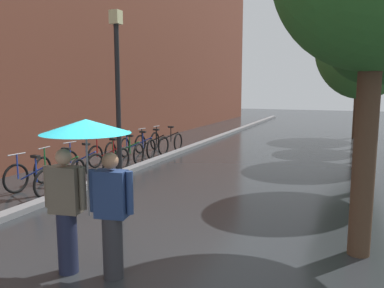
{
  "coord_description": "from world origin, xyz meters",
  "views": [
    {
      "loc": [
        2.71,
        -4.34,
        2.45
      ],
      "look_at": [
        -0.14,
        2.6,
        1.35
      ],
      "focal_mm": 36.22,
      "sensor_mm": 36.0,
      "label": 1
    }
  ],
  "objects_px": {
    "street_tree_4": "(361,41)",
    "street_tree_2": "(364,45)",
    "parked_bicycle_3": "(108,157)",
    "parked_bicycle_7": "(166,141)",
    "street_tree_1": "(378,16)",
    "parked_bicycle_4": "(124,153)",
    "street_lamp_post": "(118,86)",
    "parked_bicycle_6": "(152,144)",
    "parked_bicycle_1": "(60,170)",
    "parked_bicycle_2": "(82,163)",
    "parked_bicycle_5": "(138,147)",
    "street_tree_3": "(363,54)",
    "couple_under_umbrella": "(87,172)",
    "parked_bicycle_0": "(31,180)"
  },
  "relations": [
    {
      "from": "street_tree_4",
      "to": "street_tree_2",
      "type": "bearing_deg",
      "value": -89.77
    },
    {
      "from": "parked_bicycle_3",
      "to": "parked_bicycle_7",
      "type": "bearing_deg",
      "value": 89.5
    },
    {
      "from": "street_tree_1",
      "to": "parked_bicycle_3",
      "type": "relative_size",
      "value": 4.94
    },
    {
      "from": "parked_bicycle_4",
      "to": "street_lamp_post",
      "type": "relative_size",
      "value": 0.26
    },
    {
      "from": "parked_bicycle_7",
      "to": "parked_bicycle_6",
      "type": "bearing_deg",
      "value": -94.59
    },
    {
      "from": "street_tree_4",
      "to": "parked_bicycle_1",
      "type": "bearing_deg",
      "value": -118.76
    },
    {
      "from": "parked_bicycle_1",
      "to": "parked_bicycle_6",
      "type": "bearing_deg",
      "value": 89.8
    },
    {
      "from": "parked_bicycle_1",
      "to": "parked_bicycle_2",
      "type": "xyz_separation_m",
      "value": [
        -0.04,
        0.91,
        0.0
      ]
    },
    {
      "from": "street_tree_1",
      "to": "parked_bicycle_4",
      "type": "height_order",
      "value": "street_tree_1"
    },
    {
      "from": "street_tree_4",
      "to": "parked_bicycle_2",
      "type": "height_order",
      "value": "street_tree_4"
    },
    {
      "from": "parked_bicycle_5",
      "to": "parked_bicycle_7",
      "type": "xyz_separation_m",
      "value": [
        0.17,
        1.91,
        0.0
      ]
    },
    {
      "from": "parked_bicycle_3",
      "to": "parked_bicycle_6",
      "type": "distance_m",
      "value": 2.84
    },
    {
      "from": "street_tree_3",
      "to": "parked_bicycle_1",
      "type": "relative_size",
      "value": 4.54
    },
    {
      "from": "street_tree_3",
      "to": "street_lamp_post",
      "type": "height_order",
      "value": "street_tree_3"
    },
    {
      "from": "parked_bicycle_7",
      "to": "couple_under_umbrella",
      "type": "distance_m",
      "value": 10.27
    },
    {
      "from": "parked_bicycle_0",
      "to": "parked_bicycle_7",
      "type": "distance_m",
      "value": 7.01
    },
    {
      "from": "street_tree_2",
      "to": "street_tree_3",
      "type": "bearing_deg",
      "value": 89.36
    },
    {
      "from": "street_tree_3",
      "to": "couple_under_umbrella",
      "type": "relative_size",
      "value": 2.55
    },
    {
      "from": "parked_bicycle_0",
      "to": "parked_bicycle_3",
      "type": "bearing_deg",
      "value": 90.87
    },
    {
      "from": "parked_bicycle_0",
      "to": "couple_under_umbrella",
      "type": "relative_size",
      "value": 0.56
    },
    {
      "from": "street_tree_3",
      "to": "street_tree_1",
      "type": "bearing_deg",
      "value": -88.91
    },
    {
      "from": "parked_bicycle_4",
      "to": "parked_bicycle_5",
      "type": "relative_size",
      "value": 1.0
    },
    {
      "from": "parked_bicycle_0",
      "to": "street_tree_4",
      "type": "bearing_deg",
      "value": 63.56
    },
    {
      "from": "couple_under_umbrella",
      "to": "parked_bicycle_4",
      "type": "bearing_deg",
      "value": 118.73
    },
    {
      "from": "parked_bicycle_1",
      "to": "parked_bicycle_3",
      "type": "height_order",
      "value": "same"
    },
    {
      "from": "parked_bicycle_1",
      "to": "parked_bicycle_3",
      "type": "bearing_deg",
      "value": 88.09
    },
    {
      "from": "street_tree_4",
      "to": "parked_bicycle_1",
      "type": "xyz_separation_m",
      "value": [
        -6.99,
        -12.74,
        -4.25
      ]
    },
    {
      "from": "parked_bicycle_2",
      "to": "parked_bicycle_4",
      "type": "xyz_separation_m",
      "value": [
        0.13,
        1.99,
        0.0
      ]
    },
    {
      "from": "street_tree_2",
      "to": "parked_bicycle_3",
      "type": "distance_m",
      "value": 8.73
    },
    {
      "from": "parked_bicycle_4",
      "to": "couple_under_umbrella",
      "type": "relative_size",
      "value": 0.54
    },
    {
      "from": "street_tree_2",
      "to": "parked_bicycle_7",
      "type": "distance_m",
      "value": 7.71
    },
    {
      "from": "street_tree_2",
      "to": "street_lamp_post",
      "type": "height_order",
      "value": "street_tree_2"
    },
    {
      "from": "street_lamp_post",
      "to": "street_tree_1",
      "type": "bearing_deg",
      "value": 16.75
    },
    {
      "from": "parked_bicycle_7",
      "to": "couple_under_umbrella",
      "type": "relative_size",
      "value": 0.53
    },
    {
      "from": "parked_bicycle_3",
      "to": "couple_under_umbrella",
      "type": "relative_size",
      "value": 0.55
    },
    {
      "from": "parked_bicycle_3",
      "to": "couple_under_umbrella",
      "type": "xyz_separation_m",
      "value": [
        3.61,
        -5.69,
        1.0
      ]
    },
    {
      "from": "parked_bicycle_7",
      "to": "street_lamp_post",
      "type": "distance_m",
      "value": 5.94
    },
    {
      "from": "parked_bicycle_3",
      "to": "street_tree_1",
      "type": "bearing_deg",
      "value": 1.92
    },
    {
      "from": "street_lamp_post",
      "to": "parked_bicycle_4",
      "type": "bearing_deg",
      "value": 119.81
    },
    {
      "from": "parked_bicycle_7",
      "to": "street_lamp_post",
      "type": "bearing_deg",
      "value": -76.06
    },
    {
      "from": "street_tree_1",
      "to": "parked_bicycle_1",
      "type": "height_order",
      "value": "street_tree_1"
    },
    {
      "from": "parked_bicycle_7",
      "to": "couple_under_umbrella",
      "type": "bearing_deg",
      "value": -69.53
    },
    {
      "from": "parked_bicycle_1",
      "to": "street_lamp_post",
      "type": "bearing_deg",
      "value": 20.45
    },
    {
      "from": "street_tree_1",
      "to": "street_tree_4",
      "type": "relative_size",
      "value": 0.85
    },
    {
      "from": "parked_bicycle_1",
      "to": "parked_bicycle_4",
      "type": "relative_size",
      "value": 1.04
    },
    {
      "from": "street_tree_2",
      "to": "couple_under_umbrella",
      "type": "relative_size",
      "value": 2.67
    },
    {
      "from": "parked_bicycle_6",
      "to": "parked_bicycle_5",
      "type": "bearing_deg",
      "value": -95.99
    },
    {
      "from": "street_tree_2",
      "to": "street_tree_4",
      "type": "xyz_separation_m",
      "value": [
        -0.03,
        6.68,
        0.86
      ]
    },
    {
      "from": "parked_bicycle_7",
      "to": "parked_bicycle_1",
      "type": "bearing_deg",
      "value": -90.99
    },
    {
      "from": "street_tree_2",
      "to": "parked_bicycle_1",
      "type": "relative_size",
      "value": 4.75
    }
  ]
}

